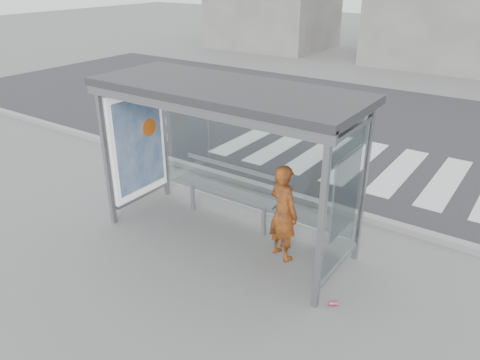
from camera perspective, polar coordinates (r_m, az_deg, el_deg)
name	(u,v)px	position (r m, az deg, el deg)	size (l,w,h in m)	color
ground	(227,239)	(7.99, -1.63, -7.17)	(80.00, 80.00, 0.00)	slate
road	(374,130)	(13.75, 15.98, 5.91)	(30.00, 10.00, 0.01)	#2C2C2E
curb	(284,194)	(9.40, 5.41, -1.66)	(30.00, 0.18, 0.12)	gray
crosswalk	(356,162)	(11.37, 14.01, 2.19)	(6.55, 3.00, 0.00)	silver
bus_shelter	(208,122)	(7.40, -3.87, 7.08)	(4.25, 1.65, 2.62)	gray
building_center	(471,8)	(23.85, 26.29, 18.25)	(8.00, 5.00, 5.00)	slate
person	(283,213)	(7.18, 5.28, -3.97)	(0.57, 0.38, 1.57)	#E95415
bench	(227,191)	(8.22, -1.58, -1.32)	(2.02, 0.33, 1.04)	gray
soda_can	(333,304)	(6.70, 11.27, -14.56)	(0.06, 0.06, 0.11)	#E84473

